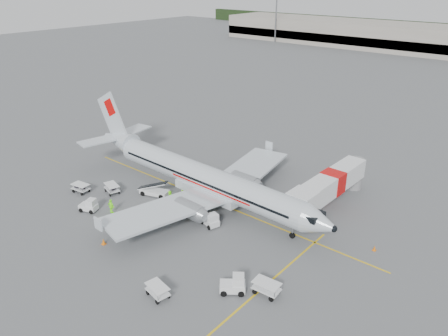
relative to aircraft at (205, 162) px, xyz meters
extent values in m
plane|color=#56595B|center=(0.93, 0.41, -5.17)|extent=(360.00, 360.00, 0.00)
cube|color=yellow|center=(0.93, 0.41, -5.16)|extent=(44.00, 0.20, 0.01)
cube|color=yellow|center=(14.93, -7.59, -5.16)|extent=(0.20, 20.00, 0.01)
cone|color=orange|center=(20.25, 2.99, -4.88)|extent=(0.36, 0.36, 0.58)
cone|color=orange|center=(-3.56, 10.75, -4.83)|extent=(0.41, 0.41, 0.67)
cone|color=orange|center=(-1.67, -13.88, -4.82)|extent=(0.43, 0.43, 0.70)
imported|color=#8CFF18|center=(-0.78, -1.09, -4.22)|extent=(0.82, 0.73, 1.89)
imported|color=#8CFF18|center=(-2.39, -3.73, -4.21)|extent=(1.18, 1.14, 1.92)
imported|color=#8CFF18|center=(-2.65, -1.09, -4.26)|extent=(1.01, 1.33, 1.83)
imported|color=#8CFF18|center=(-6.29, -9.38, -4.28)|extent=(1.05, 0.46, 1.78)
camera|label=1|loc=(32.21, -35.01, 20.48)|focal=35.00mm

